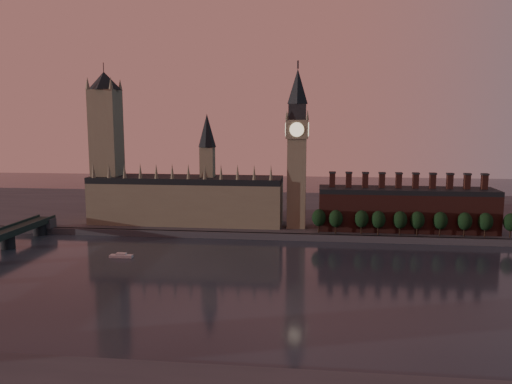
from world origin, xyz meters
TOP-DOWN VIEW (x-y plane):
  - ground at (0.00, 0.00)m, footprint 900.00×900.00m
  - north_bank at (0.00, 178.04)m, footprint 900.00×182.00m
  - palace_of_westminster at (-64.41, 114.91)m, footprint 130.00×30.30m
  - victoria_tower at (-120.00, 115.00)m, footprint 24.00×24.00m
  - big_ben at (10.00, 110.00)m, footprint 15.00×15.00m
  - chimney_block at (80.00, 110.00)m, footprint 110.00×25.00m
  - embankment_tree_0 at (24.64, 95.18)m, footprint 8.60×8.60m
  - embankment_tree_1 at (35.04, 93.82)m, footprint 8.60×8.60m
  - embankment_tree_2 at (50.81, 94.52)m, footprint 8.60×8.60m
  - embankment_tree_3 at (60.85, 93.69)m, footprint 8.60×8.60m
  - embankment_tree_4 at (73.88, 94.08)m, footprint 8.60×8.60m
  - embankment_tree_5 at (84.24, 94.40)m, footprint 8.60×8.60m
  - embankment_tree_6 at (97.81, 94.61)m, footprint 8.60×8.60m
  - embankment_tree_7 at (111.94, 94.45)m, footprint 8.60×8.60m
  - embankment_tree_8 at (123.96, 94.45)m, footprint 8.60×8.60m
  - embankment_tree_9 at (138.41, 94.36)m, footprint 8.60×8.60m
  - river_boat at (-82.16, 39.76)m, footprint 12.46×3.82m

SIDE VIEW (x-z plane):
  - ground at x=0.00m, z-range 0.00..0.00m
  - river_boat at x=-82.16m, z-range -0.29..2.19m
  - north_bank at x=0.00m, z-range 0.00..4.00m
  - embankment_tree_0 at x=24.64m, z-range 6.03..20.91m
  - embankment_tree_1 at x=35.04m, z-range 6.03..20.91m
  - embankment_tree_2 at x=50.81m, z-range 6.03..20.91m
  - embankment_tree_3 at x=60.85m, z-range 6.03..20.91m
  - embankment_tree_4 at x=73.88m, z-range 6.03..20.91m
  - embankment_tree_5 at x=84.24m, z-range 6.03..20.91m
  - embankment_tree_6 at x=97.81m, z-range 6.03..20.91m
  - embankment_tree_7 at x=111.94m, z-range 6.03..20.91m
  - embankment_tree_8 at x=123.96m, z-range 6.03..20.91m
  - embankment_tree_9 at x=138.41m, z-range 6.03..20.91m
  - chimney_block at x=80.00m, z-range -0.68..36.32m
  - palace_of_westminster at x=-64.41m, z-range -15.37..58.63m
  - big_ben at x=10.00m, z-range 3.33..110.33m
  - victoria_tower at x=-120.00m, z-range 5.09..113.09m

